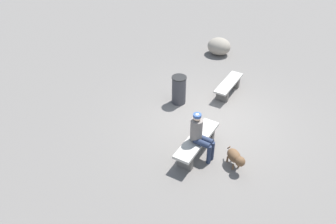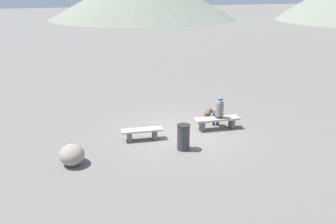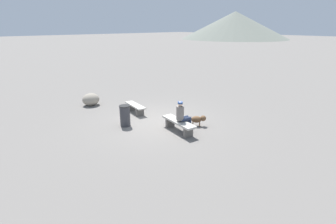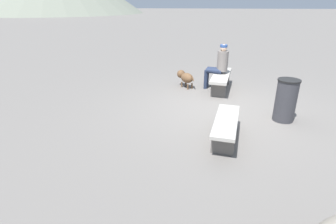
% 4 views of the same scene
% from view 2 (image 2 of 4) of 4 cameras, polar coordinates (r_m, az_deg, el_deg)
% --- Properties ---
extents(ground, '(210.00, 210.00, 0.06)m').
position_cam_2_polar(ground, '(13.78, 2.21, -3.62)').
color(ground, slate).
extents(bench_left, '(1.55, 0.61, 0.42)m').
position_cam_2_polar(bench_left, '(13.13, -4.22, -3.36)').
color(bench_left, '#605B56').
rests_on(bench_left, ground).
extents(bench_right, '(1.83, 0.69, 0.48)m').
position_cam_2_polar(bench_right, '(14.21, 7.94, -1.45)').
color(bench_right, '#605B56').
rests_on(bench_right, ground).
extents(seated_person, '(0.40, 0.66, 1.30)m').
position_cam_2_polar(seated_person, '(14.20, 8.18, 0.22)').
color(seated_person, slate).
rests_on(seated_person, ground).
extents(dog, '(0.60, 0.58, 0.49)m').
position_cam_2_polar(dog, '(15.14, 6.49, -0.18)').
color(dog, brown).
rests_on(dog, ground).
extents(trash_bin, '(0.46, 0.46, 0.92)m').
position_cam_2_polar(trash_bin, '(12.28, 2.50, -4.08)').
color(trash_bin, '#38383D').
rests_on(trash_bin, ground).
extents(boulder, '(0.86, 0.96, 0.66)m').
position_cam_2_polar(boulder, '(11.72, -15.23, -6.66)').
color(boulder, gray).
rests_on(boulder, ground).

